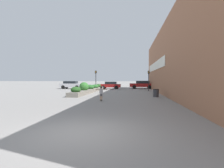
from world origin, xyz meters
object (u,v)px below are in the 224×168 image
(skateboard, at_px, (101,100))
(traffic_light_left, at_px, (96,77))
(car_leftmost, at_px, (71,85))
(traffic_light_right, at_px, (149,77))
(car_center_left, at_px, (110,85))
(skateboarder, at_px, (101,92))
(car_rightmost, at_px, (142,84))
(car_center_right, at_px, (195,85))
(trash_bin, at_px, (156,93))

(skateboard, distance_m, traffic_light_left, 14.27)
(car_leftmost, height_order, traffic_light_right, traffic_light_right)
(car_center_left, bearing_deg, traffic_light_right, -127.72)
(skateboarder, xyz_separation_m, car_rightmost, (4.50, 19.97, 0.04))
(car_leftmost, bearing_deg, skateboard, 27.06)
(car_leftmost, height_order, car_center_right, car_center_right)
(car_leftmost, distance_m, car_center_right, 22.93)
(car_center_right, bearing_deg, car_leftmost, 89.70)
(skateboarder, distance_m, traffic_light_right, 14.28)
(trash_bin, relative_size, car_rightmost, 0.18)
(trash_bin, bearing_deg, skateboarder, -142.73)
(car_leftmost, xyz_separation_m, car_center_left, (7.66, 0.43, -0.05))
(trash_bin, distance_m, car_rightmost, 16.06)
(car_center_left, height_order, car_center_right, car_center_right)
(traffic_light_right, bearing_deg, car_leftmost, 161.60)
(trash_bin, relative_size, traffic_light_right, 0.26)
(car_center_left, xyz_separation_m, traffic_light_left, (-1.86, -4.76, 1.51))
(skateboarder, xyz_separation_m, car_center_right, (13.72, 17.90, 0.01))
(car_leftmost, distance_m, car_rightmost, 13.84)
(trash_bin, distance_m, car_center_right, 16.40)
(car_center_left, height_order, traffic_light_left, traffic_light_left)
(skateboarder, height_order, trash_bin, skateboarder)
(car_center_left, bearing_deg, skateboarder, -175.22)
(skateboarder, xyz_separation_m, trash_bin, (5.15, 3.92, -0.38))
(skateboarder, distance_m, car_rightmost, 20.47)
(skateboard, relative_size, skateboarder, 0.59)
(car_rightmost, bearing_deg, trash_bin, -177.67)
(skateboard, xyz_separation_m, car_leftmost, (-9.20, 18.01, 0.74))
(traffic_light_right, bearing_deg, car_center_right, 28.80)
(skateboard, bearing_deg, car_rightmost, 65.39)
(traffic_light_left, height_order, traffic_light_right, traffic_light_left)
(car_leftmost, relative_size, car_rightmost, 0.95)
(skateboarder, height_order, traffic_light_left, traffic_light_left)
(car_leftmost, bearing_deg, car_rightmost, 98.11)
(trash_bin, xyz_separation_m, traffic_light_left, (-8.55, 9.76, 1.84))
(car_leftmost, xyz_separation_m, traffic_light_right, (14.42, -4.80, 1.40))
(car_center_right, distance_m, traffic_light_right, 9.81)
(skateboarder, relative_size, traffic_light_left, 0.36)
(car_center_right, bearing_deg, trash_bin, 148.48)
(skateboarder, relative_size, car_center_left, 0.30)
(car_center_left, distance_m, traffic_light_left, 5.33)
(car_leftmost, distance_m, traffic_light_right, 15.26)
(car_rightmost, height_order, traffic_light_right, traffic_light_right)
(car_center_right, bearing_deg, skateboarder, 142.51)
(car_rightmost, relative_size, traffic_light_right, 1.46)
(trash_bin, height_order, car_rightmost, car_rightmost)
(car_rightmost, bearing_deg, car_leftmost, 98.11)
(car_center_right, xyz_separation_m, traffic_light_right, (-8.51, -4.68, 1.40))
(skateboard, height_order, car_rightmost, car_rightmost)
(car_center_right, xyz_separation_m, traffic_light_left, (-17.12, -4.21, 1.45))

